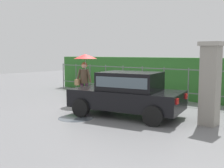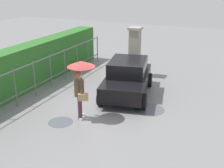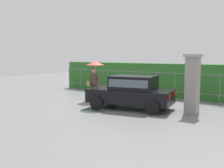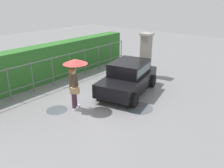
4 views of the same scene
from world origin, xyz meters
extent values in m
plane|color=slate|center=(0.00, 0.00, 0.00)|extent=(40.00, 40.00, 0.00)
cube|color=black|center=(1.48, -0.61, 0.58)|extent=(3.96, 2.38, 0.60)
cube|color=black|center=(1.63, -0.58, 1.18)|extent=(2.16, 1.81, 0.60)
cube|color=#4C5B66|center=(1.63, -0.58, 1.20)|extent=(2.02, 1.79, 0.33)
cylinder|color=black|center=(0.43, -1.70, 0.30)|extent=(0.62, 0.30, 0.60)
cylinder|color=black|center=(0.08, -0.05, 0.30)|extent=(0.62, 0.30, 0.60)
cylinder|color=black|center=(2.88, -1.17, 0.30)|extent=(0.62, 0.30, 0.60)
cylinder|color=black|center=(2.53, 0.47, 0.30)|extent=(0.62, 0.30, 0.60)
cube|color=red|center=(3.41, -0.76, 0.73)|extent=(0.10, 0.21, 0.16)
cube|color=red|center=(3.18, 0.31, 0.73)|extent=(0.10, 0.21, 0.16)
cylinder|color=#47283D|center=(-1.16, 0.14, 0.43)|extent=(0.15, 0.15, 0.86)
cylinder|color=#47283D|center=(-1.33, 0.03, 0.43)|extent=(0.15, 0.15, 0.86)
cube|color=white|center=(-1.13, 0.09, 0.04)|extent=(0.26, 0.10, 0.08)
cube|color=white|center=(-1.30, -0.02, 0.04)|extent=(0.26, 0.10, 0.08)
cylinder|color=#473828|center=(-1.24, 0.08, 1.15)|extent=(0.34, 0.34, 0.58)
sphere|color=#DBAD89|center=(-1.24, 0.08, 1.58)|extent=(0.22, 0.22, 0.22)
sphere|color=olive|center=(-1.26, 0.11, 1.60)|extent=(0.25, 0.25, 0.25)
cylinder|color=#473828|center=(-1.01, 0.13, 1.18)|extent=(0.24, 0.19, 0.56)
cylinder|color=#473828|center=(-1.39, -0.10, 1.18)|extent=(0.24, 0.19, 0.56)
cylinder|color=#B2B2B7|center=(-1.12, 0.04, 1.50)|extent=(0.02, 0.02, 0.77)
cone|color=red|center=(-1.12, 0.04, 1.97)|extent=(0.95, 0.95, 0.19)
cube|color=tan|center=(-1.40, -0.15, 0.91)|extent=(0.31, 0.37, 0.24)
cube|color=gray|center=(4.05, 0.01, 1.15)|extent=(0.48, 0.48, 2.30)
cube|color=#9E998E|center=(4.05, 0.01, 2.36)|extent=(0.60, 0.60, 0.12)
cylinder|color=#59605B|center=(-5.92, 2.82, 0.75)|extent=(0.05, 0.05, 1.50)
cylinder|color=#59605B|center=(-4.78, 2.82, 0.75)|extent=(0.05, 0.05, 1.50)
cylinder|color=#59605B|center=(-3.63, 2.82, 0.75)|extent=(0.05, 0.05, 1.50)
cylinder|color=#59605B|center=(-2.48, 2.82, 0.75)|extent=(0.05, 0.05, 1.50)
cylinder|color=#59605B|center=(-1.33, 2.82, 0.75)|extent=(0.05, 0.05, 1.50)
cylinder|color=#59605B|center=(-0.18, 2.82, 0.75)|extent=(0.05, 0.05, 1.50)
cylinder|color=#59605B|center=(0.96, 2.82, 0.75)|extent=(0.05, 0.05, 1.50)
cylinder|color=#59605B|center=(2.11, 2.82, 0.75)|extent=(0.05, 0.05, 1.50)
cylinder|color=#59605B|center=(3.26, 2.82, 0.75)|extent=(0.05, 0.05, 1.50)
cube|color=#59605B|center=(-0.18, 2.82, 1.42)|extent=(11.48, 0.03, 0.04)
cube|color=#59605B|center=(-0.18, 2.82, 0.45)|extent=(11.48, 0.03, 0.04)
cube|color=#2D6B28|center=(-0.18, 3.78, 0.95)|extent=(12.48, 0.90, 1.90)
cylinder|color=#4C545B|center=(0.44, -1.93, 0.00)|extent=(1.15, 1.15, 0.00)
cylinder|color=#4C545B|center=(-1.80, 0.55, 0.00)|extent=(0.86, 0.86, 0.00)
camera|label=1|loc=(6.88, -7.71, 2.08)|focal=43.21mm
camera|label=2|loc=(-9.45, -4.82, 4.77)|focal=47.88mm
camera|label=3|loc=(7.77, -10.40, 2.36)|focal=42.21mm
camera|label=4|loc=(-6.77, -6.33, 4.33)|focal=36.63mm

